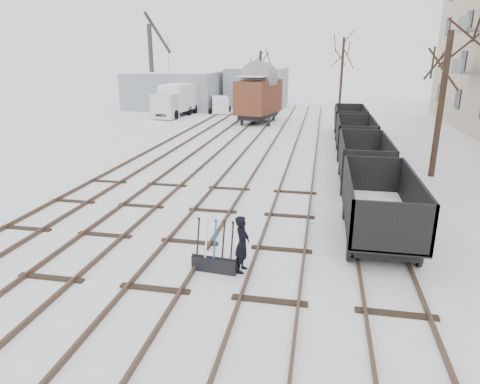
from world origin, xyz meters
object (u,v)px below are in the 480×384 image
object	(u,v)px
freight_wagon_a	(378,216)
crane	(153,85)
ground_frame	(215,261)
box_van_wagon	(259,96)
lorry	(176,100)
panel_van	(220,105)
worker	(242,244)

from	to	relation	value
freight_wagon_a	crane	world-z (taller)	crane
ground_frame	box_van_wagon	xyz separation A→B (m)	(-3.02, 27.98, 2.15)
box_van_wagon	lorry	world-z (taller)	box_van_wagon
freight_wagon_a	box_van_wagon	distance (m)	26.12
ground_frame	freight_wagon_a	size ratio (longest dim) A/B	0.28
box_van_wagon	panel_van	distance (m)	8.20
box_van_wagon	panel_van	xyz separation A→B (m)	(-5.09, 6.24, -1.56)
ground_frame	crane	distance (m)	39.47
box_van_wagon	crane	bearing A→B (deg)	161.18
crane	freight_wagon_a	bearing A→B (deg)	-52.22
panel_van	ground_frame	bearing A→B (deg)	-93.01
lorry	crane	size ratio (longest dim) A/B	0.69
ground_frame	box_van_wagon	world-z (taller)	box_van_wagon
worker	lorry	world-z (taller)	lorry
ground_frame	panel_van	xyz separation A→B (m)	(-8.11, 34.22, 0.59)
ground_frame	lorry	size ratio (longest dim) A/B	0.21
box_van_wagon	panel_van	bearing A→B (deg)	141.59
panel_van	lorry	bearing A→B (deg)	-155.51
worker	lorry	size ratio (longest dim) A/B	0.23
worker	lorry	xyz separation A→B (m)	(-12.62, 30.87, 0.78)
worker	panel_van	bearing A→B (deg)	18.77
freight_wagon_a	lorry	world-z (taller)	lorry
freight_wagon_a	crane	distance (m)	38.97
lorry	crane	xyz separation A→B (m)	(-4.29, 4.97, 1.10)
ground_frame	crane	world-z (taller)	crane
box_van_wagon	ground_frame	bearing A→B (deg)	-71.48
freight_wagon_a	lorry	bearing A→B (deg)	120.74
ground_frame	panel_van	size ratio (longest dim) A/B	0.36
worker	lorry	bearing A→B (deg)	26.45
freight_wagon_a	worker	bearing A→B (deg)	-143.04
freight_wagon_a	box_van_wagon	world-z (taller)	box_van_wagon
ground_frame	worker	size ratio (longest dim) A/B	0.90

